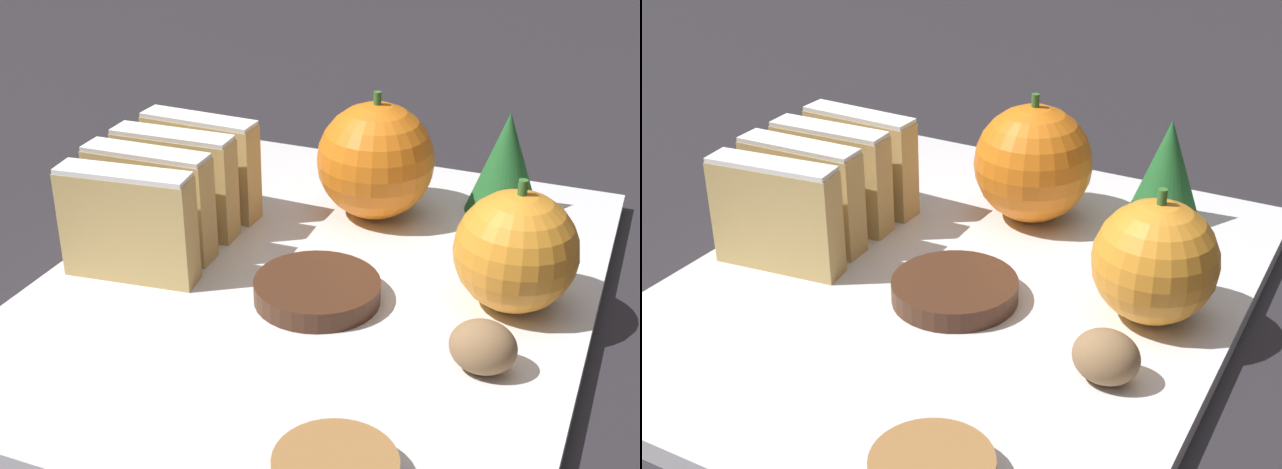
# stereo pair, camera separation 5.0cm
# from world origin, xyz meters

# --- Properties ---
(ground_plane) EXTENTS (6.00, 6.00, 0.00)m
(ground_plane) POSITION_xyz_m (0.00, 0.00, 0.00)
(ground_plane) COLOR #28262B
(serving_platter) EXTENTS (0.31, 0.38, 0.01)m
(serving_platter) POSITION_xyz_m (0.00, 0.00, 0.01)
(serving_platter) COLOR white
(serving_platter) RESTS_ON ground_plane
(stollen_slice_front) EXTENTS (0.08, 0.03, 0.07)m
(stollen_slice_front) POSITION_xyz_m (-0.10, -0.04, 0.05)
(stollen_slice_front) COLOR tan
(stollen_slice_front) RESTS_ON serving_platter
(stollen_slice_second) EXTENTS (0.08, 0.02, 0.07)m
(stollen_slice_second) POSITION_xyz_m (-0.11, -0.01, 0.05)
(stollen_slice_second) COLOR tan
(stollen_slice_second) RESTS_ON serving_platter
(stollen_slice_third) EXTENTS (0.08, 0.02, 0.07)m
(stollen_slice_third) POSITION_xyz_m (-0.11, 0.03, 0.05)
(stollen_slice_third) COLOR tan
(stollen_slice_third) RESTS_ON serving_platter
(stollen_slice_fourth) EXTENTS (0.08, 0.02, 0.07)m
(stollen_slice_fourth) POSITION_xyz_m (-0.11, 0.06, 0.05)
(stollen_slice_fourth) COLOR tan
(stollen_slice_fourth) RESTS_ON serving_platter
(orange_near) EXTENTS (0.07, 0.07, 0.08)m
(orange_near) POSITION_xyz_m (0.11, 0.01, 0.05)
(orange_near) COLOR orange
(orange_near) RESTS_ON serving_platter
(orange_far) EXTENTS (0.08, 0.08, 0.08)m
(orange_far) POSITION_xyz_m (-0.00, 0.10, 0.05)
(orange_far) COLOR orange
(orange_far) RESTS_ON serving_platter
(walnut) EXTENTS (0.03, 0.03, 0.03)m
(walnut) POSITION_xyz_m (0.11, -0.05, 0.03)
(walnut) COLOR #8E6B47
(walnut) RESTS_ON serving_platter
(chocolate_cookie) EXTENTS (0.07, 0.07, 0.01)m
(chocolate_cookie) POSITION_xyz_m (0.01, -0.02, 0.02)
(chocolate_cookie) COLOR #472819
(chocolate_cookie) RESTS_ON serving_platter
(evergreen_sprig) EXTENTS (0.05, 0.05, 0.07)m
(evergreen_sprig) POSITION_xyz_m (0.08, 0.13, 0.05)
(evergreen_sprig) COLOR #23662D
(evergreen_sprig) RESTS_ON serving_platter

